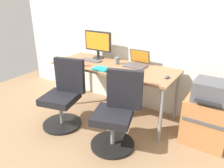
# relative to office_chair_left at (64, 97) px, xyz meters

# --- Properties ---
(ground_plane) EXTENTS (5.28, 5.28, 0.00)m
(ground_plane) POSITION_rel_office_chair_left_xyz_m (0.41, 0.64, -0.42)
(ground_plane) COLOR #9E7A56
(back_wall) EXTENTS (4.40, 0.04, 2.60)m
(back_wall) POSITION_rel_office_chair_left_xyz_m (0.41, 1.07, 0.88)
(back_wall) COLOR silver
(back_wall) RESTS_ON ground
(desk) EXTENTS (1.83, 0.70, 0.76)m
(desk) POSITION_rel_office_chair_left_xyz_m (0.41, 0.64, 0.27)
(desk) COLOR #996B47
(desk) RESTS_ON ground
(office_chair_left) EXTENTS (0.54, 0.54, 0.94)m
(office_chair_left) POSITION_rel_office_chair_left_xyz_m (0.00, 0.00, 0.00)
(office_chair_left) COLOR black
(office_chair_left) RESTS_ON ground
(office_chair_right) EXTENTS (0.55, 0.55, 0.94)m
(office_chair_right) POSITION_rel_office_chair_left_xyz_m (0.85, -0.00, 0.00)
(office_chair_right) COLOR black
(office_chair_right) RESTS_ON ground
(side_cabinet) EXTENTS (0.51, 0.42, 0.58)m
(side_cabinet) POSITION_rel_office_chair_left_xyz_m (1.75, 0.62, -0.13)
(side_cabinet) COLOR #B77542
(side_cabinet) RESTS_ON ground
(printer) EXTENTS (0.38, 0.40, 0.24)m
(printer) POSITION_rel_office_chair_left_xyz_m (1.75, 0.61, 0.27)
(printer) COLOR #515156
(printer) RESTS_ON side_cabinet
(water_bottle_on_floor) EXTENTS (0.09, 0.09, 0.31)m
(water_bottle_on_floor) POSITION_rel_office_chair_left_xyz_m (-0.62, 0.48, -0.28)
(water_bottle_on_floor) COLOR #8CBFF2
(water_bottle_on_floor) RESTS_ON ground
(desktop_monitor) EXTENTS (0.48, 0.18, 0.43)m
(desktop_monitor) POSITION_rel_office_chair_left_xyz_m (-0.02, 0.85, 0.59)
(desktop_monitor) COLOR #262626
(desktop_monitor) RESTS_ON desk
(open_laptop) EXTENTS (0.31, 0.28, 0.22)m
(open_laptop) POSITION_rel_office_chair_left_xyz_m (0.68, 0.84, 0.39)
(open_laptop) COLOR #4C4C51
(open_laptop) RESTS_ON desk
(keyboard_by_monitor) EXTENTS (0.34, 0.12, 0.02)m
(keyboard_by_monitor) POSITION_rel_office_chair_left_xyz_m (-0.03, 0.67, 0.35)
(keyboard_by_monitor) COLOR #515156
(keyboard_by_monitor) RESTS_ON desk
(keyboard_by_laptop) EXTENTS (0.34, 0.12, 0.02)m
(keyboard_by_laptop) POSITION_rel_office_chair_left_xyz_m (0.72, 0.37, 0.35)
(keyboard_by_laptop) COLOR #2D2D2D
(keyboard_by_laptop) RESTS_ON desk
(mouse_by_monitor) EXTENTS (0.06, 0.10, 0.03)m
(mouse_by_monitor) POSITION_rel_office_chair_left_xyz_m (-0.10, 0.48, 0.35)
(mouse_by_monitor) COLOR #B7B7B7
(mouse_by_monitor) RESTS_ON desk
(mouse_by_laptop) EXTENTS (0.06, 0.10, 0.03)m
(mouse_by_laptop) POSITION_rel_office_chair_left_xyz_m (1.22, 0.58, 0.35)
(mouse_by_laptop) COLOR #515156
(mouse_by_laptop) RESTS_ON desk
(coffee_mug) EXTENTS (0.08, 0.08, 0.09)m
(coffee_mug) POSITION_rel_office_chair_left_xyz_m (0.03, 0.38, 0.38)
(coffee_mug) COLOR red
(coffee_mug) RESTS_ON desk
(pen_cup) EXTENTS (0.07, 0.07, 0.10)m
(pen_cup) POSITION_rel_office_chair_left_xyz_m (0.40, 0.74, 0.39)
(pen_cup) COLOR slate
(pen_cup) RESTS_ON desk
(notebook) EXTENTS (0.21, 0.15, 0.03)m
(notebook) POSITION_rel_office_chair_left_xyz_m (0.35, 0.40, 0.35)
(notebook) COLOR teal
(notebook) RESTS_ON desk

